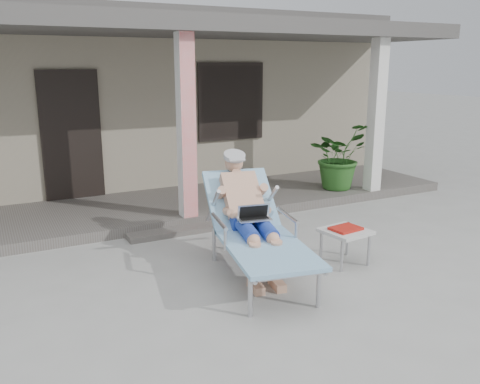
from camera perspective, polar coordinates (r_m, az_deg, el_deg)
ground at (r=5.79m, az=2.15°, el=-9.56°), size 60.00×60.00×0.00m
house at (r=11.44m, az=-14.12°, el=10.43°), size 10.40×5.40×3.30m
porch_deck at (r=8.36m, az=-7.92°, el=-1.61°), size 10.00×2.00×0.15m
porch_overhang at (r=8.01m, az=-8.47°, el=17.30°), size 10.00×2.30×2.85m
porch_step at (r=7.34m, az=-4.92°, el=-4.08°), size 2.00×0.30×0.07m
lounger at (r=5.70m, az=1.40°, el=-0.81°), size 1.18×2.21×1.39m
side_table at (r=6.19m, az=11.75°, el=-4.52°), size 0.56×0.56×0.45m
potted_palm at (r=9.25m, az=10.99°, el=4.02°), size 1.28×1.19×1.18m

